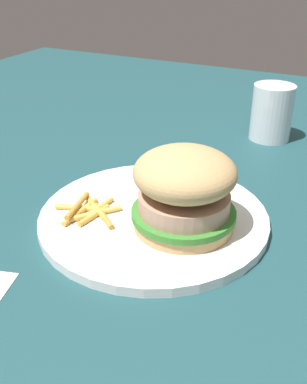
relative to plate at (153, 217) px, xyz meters
name	(u,v)px	position (x,y,z in m)	size (l,w,h in m)	color
ground_plane	(150,218)	(0.01, 0.01, -0.01)	(1.60, 1.60, 0.00)	#1E474C
plate	(153,217)	(0.00, 0.00, 0.00)	(0.28, 0.28, 0.01)	white
sandwich	(184,190)	(-0.01, -0.04, 0.05)	(0.12, 0.12, 0.10)	tan
fries_pile	(90,210)	(-0.04, 0.07, 0.01)	(0.08, 0.09, 0.01)	#E5B251
drink_glass	(271,116)	(0.34, -0.06, 0.04)	(0.07, 0.07, 0.10)	silver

